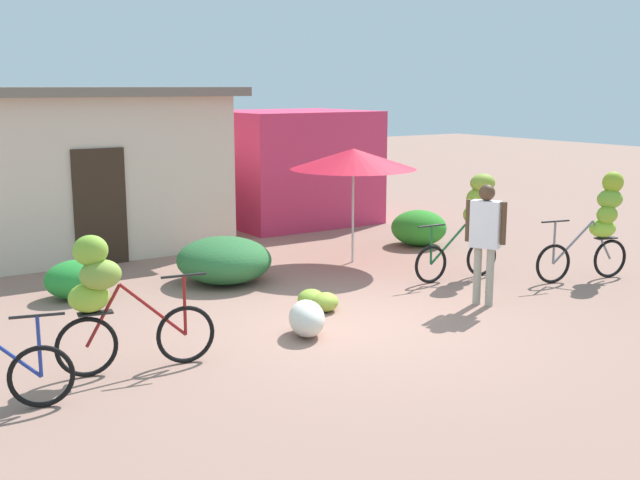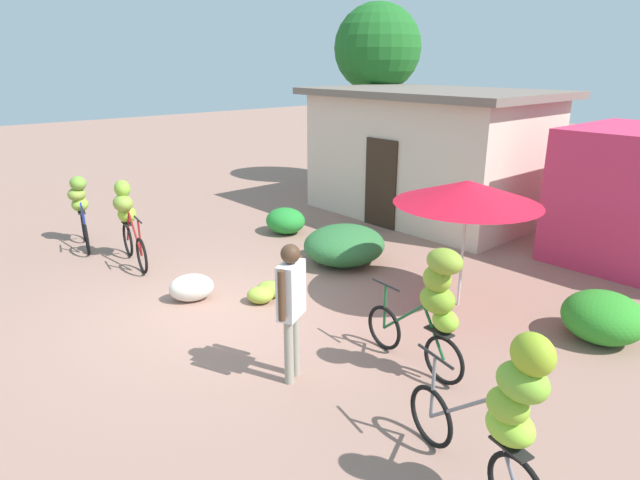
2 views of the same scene
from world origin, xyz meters
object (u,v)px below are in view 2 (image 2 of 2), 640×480
(bicycle_by_shop, at_px, (506,406))
(bicycle_near_pile, at_px, (127,215))
(bicycle_center_loaded, at_px, (434,300))
(bicycle_leftmost, at_px, (80,204))
(market_umbrella, at_px, (468,192))
(produce_sack, at_px, (191,288))
(building_low, at_px, (427,153))
(tree_behind_building, at_px, (378,50))
(banana_pile_on_ground, at_px, (265,292))
(person_vendor, at_px, (291,299))

(bicycle_by_shop, bearing_deg, bicycle_near_pile, 178.88)
(bicycle_near_pile, distance_m, bicycle_center_loaded, 6.40)
(bicycle_near_pile, bearing_deg, bicycle_leftmost, -168.37)
(bicycle_by_shop, bearing_deg, market_umbrella, 129.30)
(produce_sack, bearing_deg, bicycle_center_loaded, 15.87)
(bicycle_leftmost, distance_m, bicycle_near_pile, 1.63)
(building_low, relative_size, produce_sack, 8.12)
(tree_behind_building, xyz_separation_m, bicycle_near_pile, (1.58, -8.45, -3.04))
(building_low, xyz_separation_m, bicycle_by_shop, (6.28, -6.99, -0.54))
(bicycle_near_pile, bearing_deg, produce_sack, -1.37)
(building_low, distance_m, bicycle_near_pile, 7.06)
(tree_behind_building, distance_m, banana_pile_on_ground, 9.77)
(bicycle_leftmost, relative_size, person_vendor, 0.90)
(tree_behind_building, relative_size, bicycle_center_loaded, 3.14)
(building_low, xyz_separation_m, bicycle_center_loaded, (4.66, -5.80, -0.52))
(produce_sack, distance_m, person_vendor, 2.93)
(produce_sack, bearing_deg, person_vendor, -3.97)
(bicycle_by_shop, relative_size, produce_sack, 2.44)
(bicycle_near_pile, bearing_deg, bicycle_by_shop, -1.12)
(bicycle_center_loaded, bearing_deg, produce_sack, -164.13)
(bicycle_leftmost, bearing_deg, person_vendor, 0.62)
(bicycle_by_shop, height_order, banana_pile_on_ground, bicycle_by_shop)
(building_low, relative_size, bicycle_leftmost, 3.69)
(bicycle_center_loaded, relative_size, banana_pile_on_ground, 2.08)
(bicycle_by_shop, bearing_deg, bicycle_center_loaded, 143.78)
(tree_behind_building, height_order, market_umbrella, tree_behind_building)
(tree_behind_building, distance_m, bicycle_by_shop, 13.17)
(bicycle_leftmost, bearing_deg, bicycle_near_pile, 11.63)
(market_umbrella, xyz_separation_m, person_vendor, (-0.09, -3.25, -0.76))
(market_umbrella, relative_size, produce_sack, 3.10)
(building_low, bearing_deg, produce_sack, -83.28)
(market_umbrella, bearing_deg, produce_sack, -133.50)
(bicycle_center_loaded, height_order, bicycle_by_shop, bicycle_by_shop)
(building_low, relative_size, market_umbrella, 2.62)
(bicycle_center_loaded, height_order, produce_sack, bicycle_center_loaded)
(bicycle_leftmost, bearing_deg, bicycle_center_loaded, 9.78)
(bicycle_leftmost, height_order, banana_pile_on_ground, bicycle_leftmost)
(market_umbrella, relative_size, bicycle_by_shop, 1.27)
(person_vendor, bearing_deg, bicycle_leftmost, -179.38)
(market_umbrella, relative_size, bicycle_near_pile, 1.28)
(bicycle_leftmost, xyz_separation_m, bicycle_by_shop, (9.54, 0.17, 0.13))
(bicycle_near_pile, xyz_separation_m, person_vendor, (5.27, -0.25, 0.16))
(tree_behind_building, bearing_deg, market_umbrella, -38.13)
(produce_sack, bearing_deg, building_low, 96.72)
(bicycle_by_shop, xyz_separation_m, produce_sack, (-5.47, 0.10, -0.76))
(bicycle_near_pile, relative_size, bicycle_by_shop, 1.00)
(bicycle_leftmost, height_order, person_vendor, person_vendor)
(tree_behind_building, height_order, bicycle_center_loaded, tree_behind_building)
(bicycle_by_shop, distance_m, person_vendor, 2.67)
(market_umbrella, height_order, bicycle_leftmost, market_umbrella)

